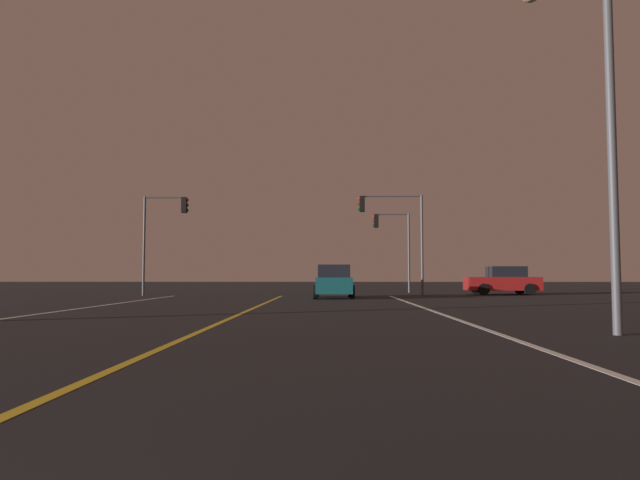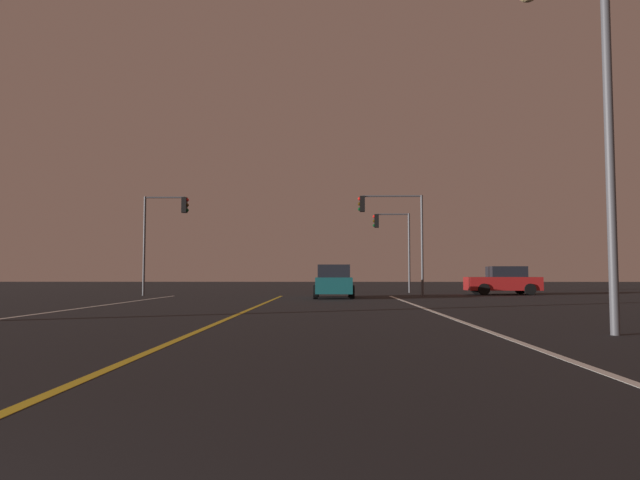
# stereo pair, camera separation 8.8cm
# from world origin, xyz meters

# --- Properties ---
(lane_edge_right) EXTENTS (0.16, 37.71, 0.01)m
(lane_edge_right) POSITION_xyz_m (6.10, 12.85, 0.00)
(lane_edge_right) COLOR silver
(lane_edge_right) RESTS_ON ground
(lane_center_divider) EXTENTS (0.16, 37.71, 0.01)m
(lane_center_divider) POSITION_xyz_m (0.00, 12.85, 0.00)
(lane_center_divider) COLOR gold
(lane_center_divider) RESTS_ON ground
(car_crossing_side) EXTENTS (4.30, 2.02, 1.70)m
(car_crossing_side) POSITION_xyz_m (13.19, 34.27, 0.82)
(car_crossing_side) COLOR black
(car_crossing_side) RESTS_ON ground
(car_ahead_far) EXTENTS (2.02, 4.30, 1.70)m
(car_ahead_far) POSITION_xyz_m (2.93, 28.93, 0.82)
(car_ahead_far) COLOR black
(car_ahead_far) RESTS_ON ground
(traffic_light_near_right) EXTENTS (3.74, 0.36, 5.76)m
(traffic_light_near_right) POSITION_xyz_m (6.27, 32.21, 4.29)
(traffic_light_near_right) COLOR #4C4C51
(traffic_light_near_right) RESTS_ON ground
(traffic_light_near_left) EXTENTS (2.63, 0.36, 5.72)m
(traffic_light_near_left) POSITION_xyz_m (-6.82, 32.21, 4.20)
(traffic_light_near_left) COLOR #4C4C51
(traffic_light_near_left) RESTS_ON ground
(traffic_light_far_right) EXTENTS (2.49, 0.36, 5.30)m
(traffic_light_far_right) POSITION_xyz_m (6.85, 37.71, 3.91)
(traffic_light_far_right) COLOR #4C4C51
(traffic_light_far_right) RESTS_ON ground
(street_lamp_right_near) EXTENTS (1.86, 0.44, 7.21)m
(street_lamp_right_near) POSITION_xyz_m (7.94, 10.71, 4.62)
(street_lamp_right_near) COLOR #4C4C51
(street_lamp_right_near) RESTS_ON ground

